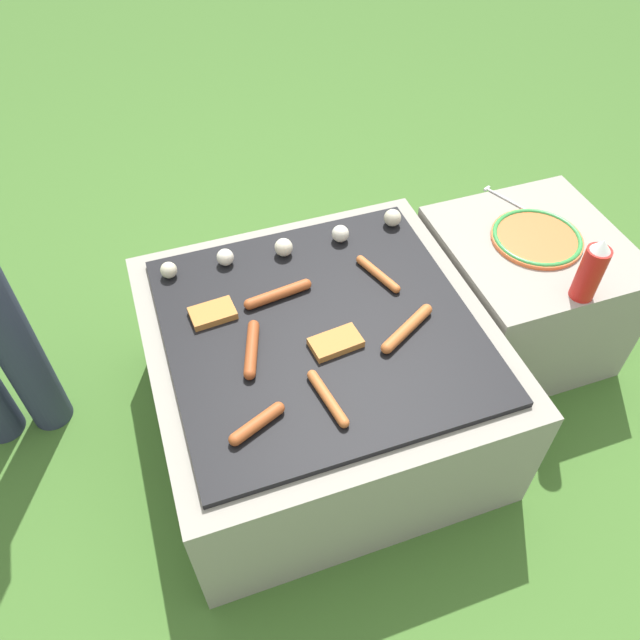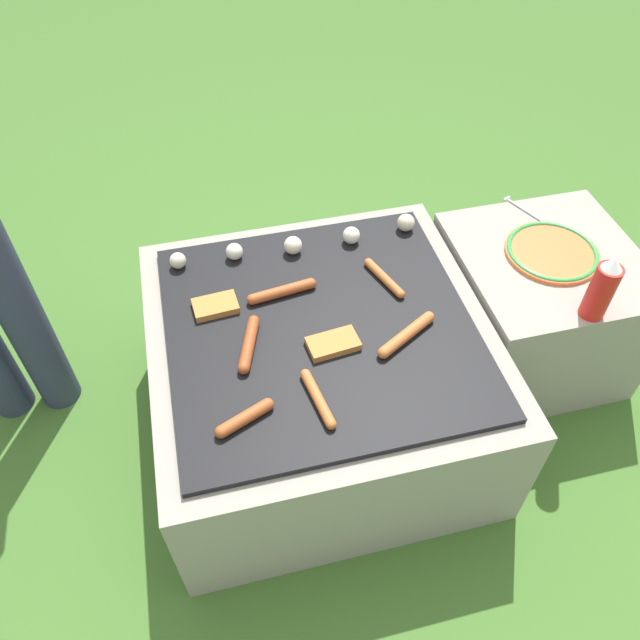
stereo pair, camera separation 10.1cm
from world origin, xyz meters
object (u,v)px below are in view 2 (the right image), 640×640
object	(u,v)px
plate_colorful	(552,252)
fork_utensil	(528,212)
sausage_front_center	(407,335)
condiment_bottle	(602,289)

from	to	relation	value
plate_colorful	fork_utensil	xyz separation A→B (m)	(0.02, 0.19, -0.01)
plate_colorful	sausage_front_center	bearing A→B (deg)	-158.20
plate_colorful	condiment_bottle	bearing A→B (deg)	-93.06
sausage_front_center	condiment_bottle	world-z (taller)	condiment_bottle
sausage_front_center	plate_colorful	size ratio (longest dim) A/B	0.67
condiment_bottle	plate_colorful	bearing A→B (deg)	86.94
plate_colorful	condiment_bottle	size ratio (longest dim) A/B	1.38
condiment_bottle	fork_utensil	distance (m)	0.43
plate_colorful	fork_utensil	world-z (taller)	plate_colorful
sausage_front_center	condiment_bottle	xyz separation A→B (m)	(0.50, -0.03, 0.08)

